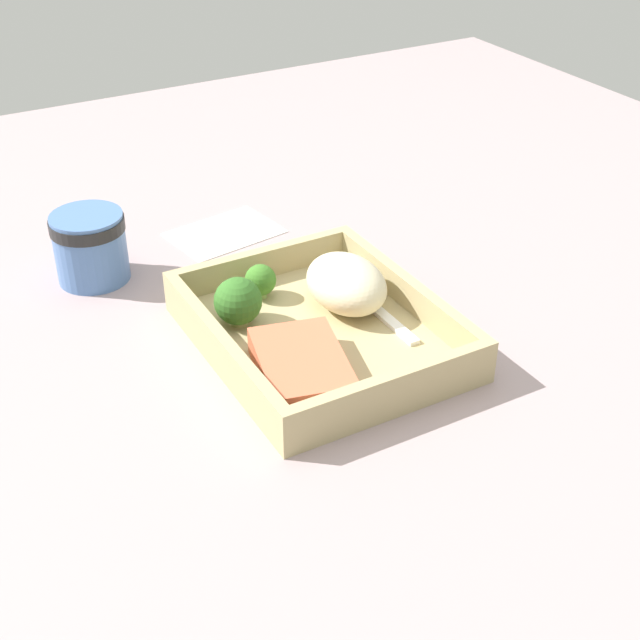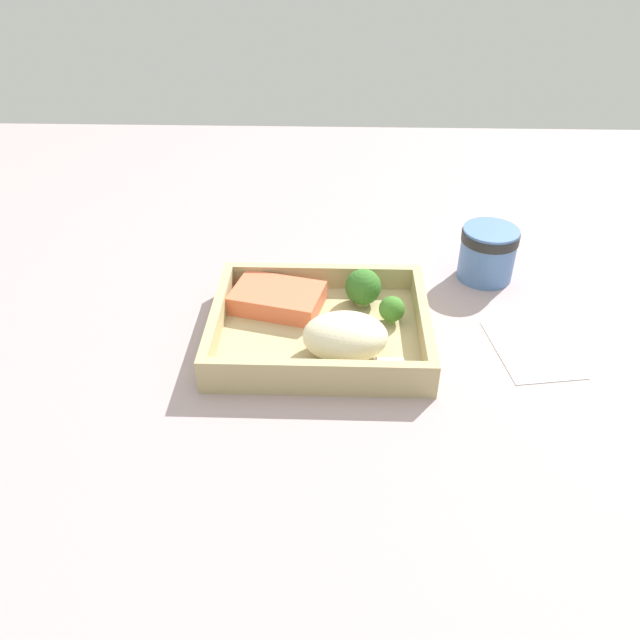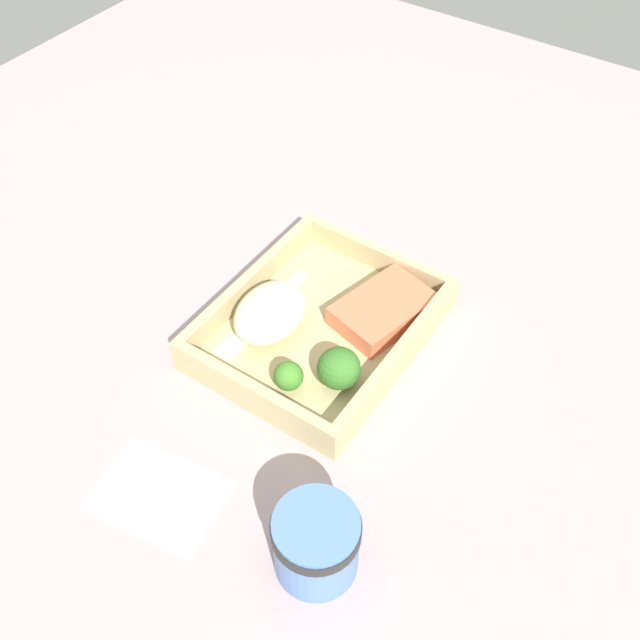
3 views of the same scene
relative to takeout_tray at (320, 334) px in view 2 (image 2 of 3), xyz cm
name	(u,v)px [view 2 (image 2 of 3)]	position (x,y,z in cm)	size (l,w,h in cm)	color
ground_plane	(320,344)	(0.00, 0.00, -1.60)	(160.00, 160.00, 2.00)	#9F8B8D
takeout_tray	(320,334)	(0.00, 0.00, 0.00)	(26.42, 21.52, 1.20)	tan
tray_rim	(320,320)	(0.00, 0.00, 2.18)	(26.42, 21.52, 3.15)	tan
salmon_fillet	(278,298)	(-5.65, 5.03, 1.86)	(11.30, 7.49, 2.53)	#E36A47
mashed_potatoes	(345,336)	(3.05, -4.70, 3.21)	(9.90, 7.29, 5.22)	beige
broccoli_floret_1	(363,287)	(5.38, 6.06, 3.09)	(4.70, 4.70, 4.91)	#8BA163
broccoli_floret_2	(392,309)	(8.86, 1.98, 2.52)	(3.24, 3.24, 3.61)	#78A155
fork	(345,364)	(3.07, -6.83, 0.82)	(15.81, 2.22, 0.44)	white
paper_cup	(488,251)	(23.03, 15.21, 3.64)	(7.90, 7.90, 7.60)	#4D72AD
receipt_slip	(532,348)	(25.88, -1.50, -0.48)	(8.83, 12.31, 0.24)	white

